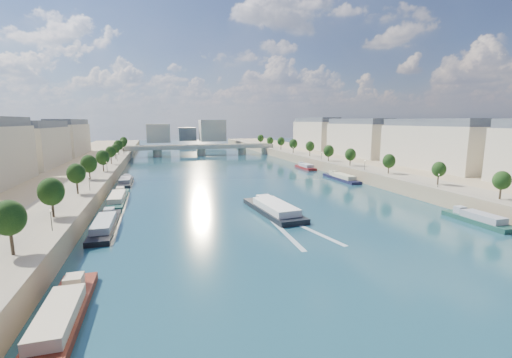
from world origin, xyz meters
TOP-DOWN VIEW (x-y plane):
  - ground at (0.00, 100.00)m, footprint 700.00×700.00m
  - quay_left at (-72.00, 100.00)m, footprint 44.00×520.00m
  - quay_right at (72.00, 100.00)m, footprint 44.00×520.00m
  - pave_left at (-57.00, 100.00)m, footprint 14.00×520.00m
  - pave_right at (57.00, 100.00)m, footprint 14.00×520.00m
  - trees_left at (-55.00, 102.00)m, footprint 4.80×268.80m
  - trees_right at (55.00, 110.00)m, footprint 4.80×268.80m
  - lamps_left at (-52.50, 90.00)m, footprint 0.36×200.36m
  - lamps_right at (52.50, 105.00)m, footprint 0.36×200.36m
  - buildings_left at (-85.00, 112.00)m, footprint 16.00×226.00m
  - buildings_right at (85.00, 112.00)m, footprint 16.00×226.00m
  - skyline at (3.19, 319.52)m, footprint 79.00×42.00m
  - bridge at (0.00, 219.53)m, footprint 112.00×12.00m
  - tour_barge at (-1.54, 48.11)m, footprint 10.43×28.83m
  - wake at (-1.54, 31.52)m, footprint 10.74×26.03m
  - moored_barges_left at (-45.50, 42.76)m, footprint 5.00×157.77m
  - moored_barges_right at (45.50, 57.94)m, footprint 5.00×159.97m

SIDE VIEW (x-z plane):
  - ground at x=0.00m, z-range 0.00..0.00m
  - wake at x=-1.54m, z-range 0.00..0.04m
  - moored_barges_left at x=-45.50m, z-range -0.96..2.64m
  - moored_barges_right at x=45.50m, z-range -0.96..2.64m
  - tour_barge at x=-1.54m, z-range -0.84..2.99m
  - quay_left at x=-72.00m, z-range 0.00..5.00m
  - quay_right at x=72.00m, z-range 0.00..5.00m
  - pave_left at x=-57.00m, z-range 5.00..5.10m
  - pave_right at x=57.00m, z-range 5.00..5.10m
  - bridge at x=0.00m, z-range 1.01..9.16m
  - lamps_left at x=-52.50m, z-range 5.64..9.92m
  - lamps_right at x=52.50m, z-range 5.64..9.92m
  - trees_left at x=-55.00m, z-range 6.35..14.61m
  - trees_right at x=55.00m, z-range 6.35..14.61m
  - skyline at x=3.19m, z-range 3.66..25.66m
  - buildings_left at x=-85.00m, z-range 4.85..28.05m
  - buildings_right at x=85.00m, z-range 4.85..28.05m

